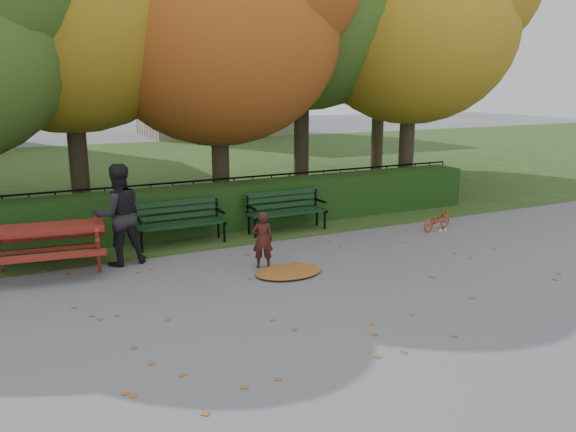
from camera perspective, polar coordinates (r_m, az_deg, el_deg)
name	(u,v)px	position (r m, az deg, el deg)	size (l,w,h in m)	color
ground	(327,292)	(8.97, 3.94, -7.68)	(90.00, 90.00, 0.00)	slate
grass_strip	(138,171)	(21.87, -14.98, 4.40)	(90.00, 90.00, 0.00)	#213A15
building_right	(213,39)	(37.39, -7.62, 17.44)	(9.00, 6.00, 12.00)	#C5B698
hedge	(226,207)	(12.76, -6.29, 0.95)	(13.00, 0.90, 1.00)	black
iron_fence	(214,199)	(13.49, -7.48, 1.74)	(14.00, 0.04, 1.02)	black
tree_c	(233,14)	(14.22, -5.59, 19.75)	(6.30, 6.00, 8.00)	black
tree_e	(427,15)	(16.99, 13.97, 19.25)	(6.09, 5.80, 8.16)	black
tree_g	(393,21)	(21.25, 10.64, 18.90)	(6.30, 6.00, 8.55)	black
bench_left	(180,219)	(11.62, -10.93, -0.33)	(1.80, 0.57, 0.88)	black
bench_right	(285,208)	(12.46, -0.26, 0.82)	(1.80, 0.57, 0.88)	black
picnic_table	(46,237)	(10.51, -23.36, -1.98)	(2.09, 1.77, 0.93)	maroon
leaf_pile	(289,272)	(9.74, 0.08, -5.66)	(1.21, 0.83, 0.08)	brown
leaf_scatter	(317,285)	(9.21, 2.99, -7.06)	(9.00, 5.70, 0.01)	brown
child	(263,240)	(9.95, -2.60, -2.45)	(0.37, 0.24, 1.02)	#391512
adult	(119,215)	(10.49, -16.81, 0.12)	(0.89, 0.70, 1.84)	black
bicycle	(437,220)	(13.00, 14.89, -0.41)	(0.31, 0.88, 0.46)	#AE2D10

